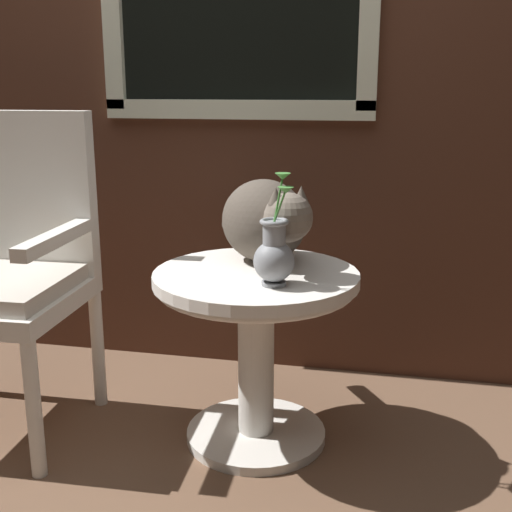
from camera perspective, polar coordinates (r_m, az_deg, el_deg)
ground_plane at (r=2.02m, az=-8.35°, el=-18.44°), size 6.00×6.00×0.00m
back_wall at (r=2.52m, az=-2.34°, el=19.44°), size 4.00×0.07×2.60m
wicker_side_table at (r=2.02m, az=0.00°, el=-5.83°), size 0.62×0.62×0.55m
wicker_chair at (r=2.24m, az=-21.09°, el=-0.34°), size 0.52×0.51×1.02m
cat at (r=2.05m, az=0.87°, el=3.11°), size 0.40×0.54×0.27m
pewter_vase_with_ivy at (r=1.81m, az=1.61°, el=0.20°), size 0.12×0.12×0.31m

